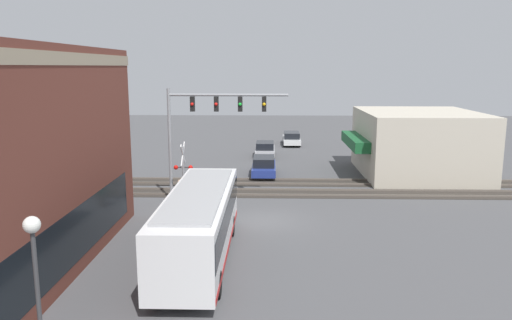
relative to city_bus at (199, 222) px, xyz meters
The scene contains 12 objects.
ground_plane 6.63m from the city_bus, 25.94° to the right, with size 120.00×120.00×0.00m, color #4C4C4F.
shop_building 23.25m from the city_bus, 38.77° to the right, with size 10.03×9.81×4.94m.
city_bus is the anchor object (origin of this frame).
traffic_signal_gantry 10.33m from the city_bus, ahead, with size 0.42×7.38×7.06m.
crossing_signal 9.30m from the city_bus, 13.86° to the left, with size 1.41×1.18×3.81m.
streetlamp 9.40m from the city_bus, 161.92° to the left, with size 0.44×0.44×4.68m.
rail_track_near 12.20m from the city_bus, 13.40° to the right, with size 2.60×60.00×0.15m.
rail_track_far 15.31m from the city_bus, 10.60° to the right, with size 2.60×60.00×0.15m.
parked_car_blue 17.55m from the city_bus, ahead, with size 4.65×1.82×1.49m.
parked_car_silver 25.71m from the city_bus, ahead, with size 4.48×1.82×1.42m.
parked_car_white 33.34m from the city_bus, ahead, with size 4.86×1.82×1.40m.
pedestrian_at_crossing 8.48m from the city_bus, 15.93° to the left, with size 0.34×0.34×1.73m.
Camera 1 is at (-26.42, -0.26, 8.36)m, focal length 35.00 mm.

